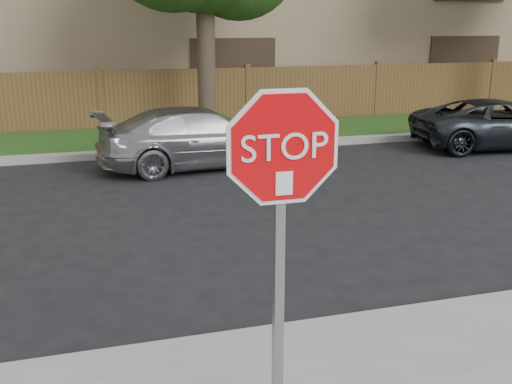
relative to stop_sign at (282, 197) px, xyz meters
name	(u,v)px	position (x,y,z in m)	size (l,w,h in m)	color
ground	(156,351)	(-0.69, 1.48, -1.83)	(90.00, 90.00, 0.00)	black
far_curb	(109,155)	(-0.69, 9.63, -1.75)	(70.00, 0.30, 0.15)	gray
grass_strip	(106,141)	(-0.69, 11.28, -1.77)	(70.00, 3.00, 0.12)	#1E4714
fence	(101,102)	(-0.69, 12.88, -1.03)	(70.00, 0.12, 1.60)	brown
stop_sign	(282,197)	(0.00, 0.00, 0.00)	(1.01, 0.13, 2.55)	gray
sedan_right	(201,137)	(1.09, 8.34, -1.23)	(1.69, 4.15, 1.20)	#989B9F
sedan_far_right	(501,124)	(8.14, 8.24, -1.27)	(1.85, 4.02, 1.12)	#272E34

